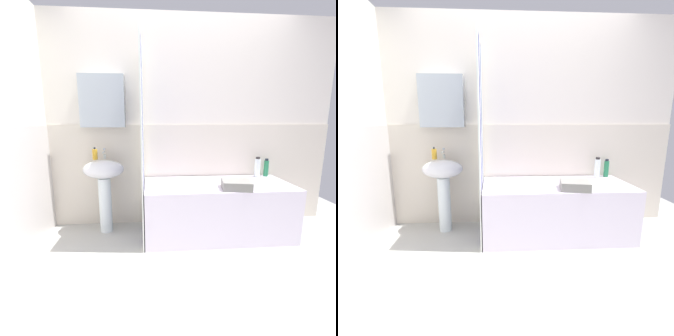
{
  "view_description": "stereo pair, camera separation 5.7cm",
  "coord_description": "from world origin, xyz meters",
  "views": [
    {
      "loc": [
        -0.41,
        -1.55,
        1.26
      ],
      "look_at": [
        -0.22,
        0.69,
        0.8
      ],
      "focal_mm": 25.33,
      "sensor_mm": 36.0,
      "label": 1
    },
    {
      "loc": [
        -0.35,
        -1.55,
        1.26
      ],
      "look_at": [
        -0.22,
        0.69,
        0.8
      ],
      "focal_mm": 25.33,
      "sensor_mm": 36.0,
      "label": 2
    }
  ],
  "objects": [
    {
      "name": "sink",
      "position": [
        -0.9,
        1.03,
        0.6
      ],
      "size": [
        0.44,
        0.34,
        0.82
      ],
      "color": "white",
      "rests_on": "ground_plane"
    },
    {
      "name": "towel_folded",
      "position": [
        0.46,
        0.66,
        0.62
      ],
      "size": [
        0.32,
        0.3,
        0.08
      ],
      "primitive_type": "cube",
      "rotation": [
        0.0,
        0.0,
        -0.2
      ],
      "color": "gray",
      "rests_on": "bathtub"
    },
    {
      "name": "wall_back_tiled",
      "position": [
        -0.05,
        1.26,
        1.14
      ],
      "size": [
        3.6,
        0.18,
        2.4
      ],
      "color": "white",
      "rests_on": "ground_plane"
    },
    {
      "name": "shower_curtain",
      "position": [
        -0.47,
        0.87,
        1.0
      ],
      "size": [
        0.01,
        0.7,
        2.0
      ],
      "color": "white",
      "rests_on": "ground_plane"
    },
    {
      "name": "bathtub",
      "position": [
        0.33,
        0.87,
        0.29
      ],
      "size": [
        1.56,
        0.7,
        0.58
      ],
      "primitive_type": "cube",
      "color": "white",
      "rests_on": "ground_plane"
    },
    {
      "name": "body_wash_bottle",
      "position": [
        0.88,
        1.12,
        0.7
      ],
      "size": [
        0.07,
        0.07,
        0.24
      ],
      "color": "white",
      "rests_on": "bathtub"
    },
    {
      "name": "faucet",
      "position": [
        -0.9,
        1.11,
        0.88
      ],
      "size": [
        0.03,
        0.12,
        0.12
      ],
      "color": "silver",
      "rests_on": "sink"
    },
    {
      "name": "soap_dispenser",
      "position": [
        -1.0,
        1.09,
        0.88
      ],
      "size": [
        0.06,
        0.06,
        0.14
      ],
      "color": "gold",
      "rests_on": "sink"
    },
    {
      "name": "conditioner_bottle",
      "position": [
        1.01,
        1.15,
        0.68
      ],
      "size": [
        0.06,
        0.06,
        0.21
      ],
      "color": "#257C4E",
      "rests_on": "bathtub"
    },
    {
      "name": "ground_plane",
      "position": [
        0.0,
        0.0,
        -0.02
      ],
      "size": [
        4.8,
        5.6,
        0.04
      ],
      "primitive_type": "cube",
      "color": "#B9B8B1"
    }
  ]
}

